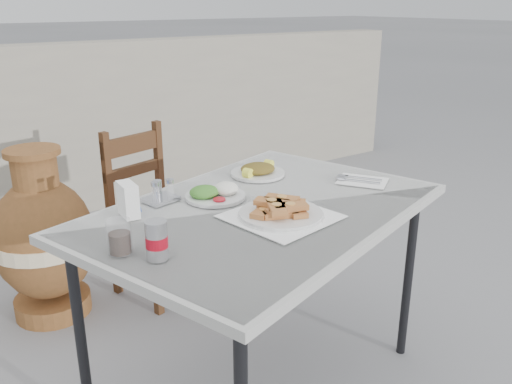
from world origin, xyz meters
TOP-DOWN VIEW (x-y plane):
  - cafe_table at (-0.08, 0.09)m, footprint 1.49×1.21m
  - pide_plate at (-0.09, -0.03)m, footprint 0.37×0.37m
  - salad_rice_plate at (-0.17, 0.26)m, footprint 0.22×0.22m
  - salad_chopped_plate at (0.12, 0.40)m, footprint 0.23×0.23m
  - soda_can at (-0.56, -0.08)m, footprint 0.06×0.06m
  - cola_glass at (-0.64, 0.02)m, footprint 0.07×0.07m
  - napkin_holder at (-0.50, 0.28)m, footprint 0.07×0.10m
  - condiment_caddy at (-0.35, 0.34)m, footprint 0.13×0.11m
  - cutlery_napkin at (0.40, 0.09)m, footprint 0.23×0.24m
  - chair at (-0.07, 1.07)m, footprint 0.47×0.47m
  - terracotta_urn at (-0.60, 1.15)m, footprint 0.48×0.48m
  - back_wall at (0.00, 2.50)m, footprint 6.00×0.25m

SIDE VIEW (x-z plane):
  - terracotta_urn at x=-0.60m, z-range -0.03..0.81m
  - chair at x=-0.07m, z-range 0.02..0.89m
  - back_wall at x=0.00m, z-range 0.00..1.20m
  - cafe_table at x=-0.08m, z-range 0.34..1.12m
  - cutlery_napkin at x=0.40m, z-range 0.78..0.79m
  - salad_chopped_plate at x=0.12m, z-range 0.78..0.83m
  - salad_rice_plate at x=-0.17m, z-range 0.77..0.83m
  - condiment_caddy at x=-0.35m, z-range 0.77..0.85m
  - pide_plate at x=-0.09m, z-range 0.78..0.85m
  - cola_glass at x=-0.64m, z-range 0.78..0.88m
  - soda_can at x=-0.56m, z-range 0.78..0.90m
  - napkin_holder at x=-0.50m, z-range 0.78..0.90m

